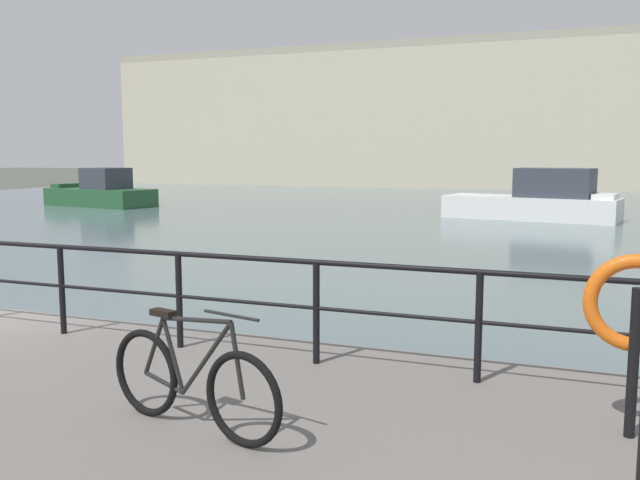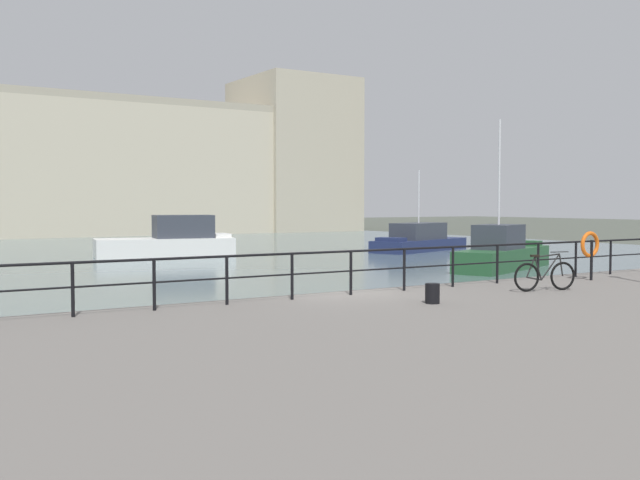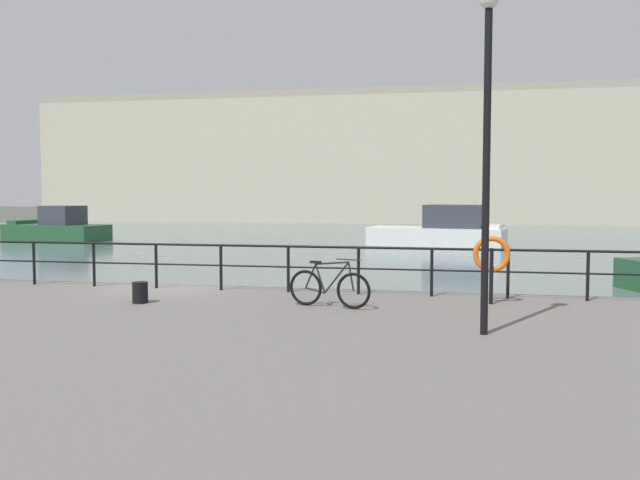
{
  "view_description": "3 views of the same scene",
  "coord_description": "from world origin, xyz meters",
  "px_view_note": "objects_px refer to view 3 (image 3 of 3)",
  "views": [
    {
      "loc": [
        7.14,
        -6.95,
        3.06
      ],
      "look_at": [
        2.95,
        4.09,
        1.56
      ],
      "focal_mm": 37.53,
      "sensor_mm": 36.0,
      "label": 1
    },
    {
      "loc": [
        -10.07,
        -15.24,
        3.12
      ],
      "look_at": [
        2.43,
        4.72,
        1.96
      ],
      "focal_mm": 41.4,
      "sensor_mm": 36.0,
      "label": 2
    },
    {
      "loc": [
        7.18,
        -16.49,
        3.24
      ],
      "look_at": [
        2.42,
        6.12,
        1.67
      ],
      "focal_mm": 40.13,
      "sensor_mm": 36.0,
      "label": 3
    }
  ],
  "objects_px": {
    "moored_white_yacht": "(57,228)",
    "moored_harbor_tender": "(442,231)",
    "quay_lamp_post": "(487,121)",
    "mooring_bollard": "(140,293)",
    "life_ring_stand": "(492,256)",
    "parked_bicycle": "(329,288)",
    "harbor_building": "(459,157)"
  },
  "relations": [
    {
      "from": "moored_white_yacht",
      "to": "life_ring_stand",
      "type": "height_order",
      "value": "life_ring_stand"
    },
    {
      "from": "moored_harbor_tender",
      "to": "parked_bicycle",
      "type": "xyz_separation_m",
      "value": [
        -1.12,
        -29.05,
        0.41
      ]
    },
    {
      "from": "harbor_building",
      "to": "quay_lamp_post",
      "type": "relative_size",
      "value": 14.15
    },
    {
      "from": "life_ring_stand",
      "to": "mooring_bollard",
      "type": "bearing_deg",
      "value": -168.75
    },
    {
      "from": "harbor_building",
      "to": "mooring_bollard",
      "type": "xyz_separation_m",
      "value": [
        -5.41,
        -62.39,
        -5.65
      ]
    },
    {
      "from": "harbor_building",
      "to": "parked_bicycle",
      "type": "relative_size",
      "value": 44.69
    },
    {
      "from": "parked_bicycle",
      "to": "quay_lamp_post",
      "type": "height_order",
      "value": "quay_lamp_post"
    },
    {
      "from": "life_ring_stand",
      "to": "moored_harbor_tender",
      "type": "bearing_deg",
      "value": 94.18
    },
    {
      "from": "harbor_building",
      "to": "quay_lamp_post",
      "type": "bearing_deg",
      "value": -88.68
    },
    {
      "from": "moored_harbor_tender",
      "to": "life_ring_stand",
      "type": "relative_size",
      "value": 5.95
    },
    {
      "from": "moored_white_yacht",
      "to": "moored_harbor_tender",
      "type": "height_order",
      "value": "moored_harbor_tender"
    },
    {
      "from": "parked_bicycle",
      "to": "mooring_bollard",
      "type": "xyz_separation_m",
      "value": [
        -3.92,
        -0.29,
        -0.17
      ]
    },
    {
      "from": "quay_lamp_post",
      "to": "moored_white_yacht",
      "type": "bearing_deg",
      "value": 131.16
    },
    {
      "from": "mooring_bollard",
      "to": "life_ring_stand",
      "type": "height_order",
      "value": "life_ring_stand"
    },
    {
      "from": "quay_lamp_post",
      "to": "life_ring_stand",
      "type": "bearing_deg",
      "value": 86.53
    },
    {
      "from": "moored_white_yacht",
      "to": "moored_harbor_tender",
      "type": "distance_m",
      "value": 25.06
    },
    {
      "from": "parked_bicycle",
      "to": "quay_lamp_post",
      "type": "distance_m",
      "value": 4.75
    },
    {
      "from": "harbor_building",
      "to": "parked_bicycle",
      "type": "bearing_deg",
      "value": -91.37
    },
    {
      "from": "harbor_building",
      "to": "mooring_bollard",
      "type": "bearing_deg",
      "value": -94.95
    },
    {
      "from": "moored_harbor_tender",
      "to": "mooring_bollard",
      "type": "distance_m",
      "value": 29.77
    },
    {
      "from": "moored_white_yacht",
      "to": "life_ring_stand",
      "type": "distance_m",
      "value": 38.62
    },
    {
      "from": "moored_harbor_tender",
      "to": "mooring_bollard",
      "type": "xyz_separation_m",
      "value": [
        -5.04,
        -29.34,
        0.24
      ]
    },
    {
      "from": "moored_white_yacht",
      "to": "parked_bicycle",
      "type": "xyz_separation_m",
      "value": [
        23.93,
        -28.62,
        0.53
      ]
    },
    {
      "from": "mooring_bollard",
      "to": "moored_white_yacht",
      "type": "bearing_deg",
      "value": 124.69
    },
    {
      "from": "moored_white_yacht",
      "to": "quay_lamp_post",
      "type": "relative_size",
      "value": 1.34
    },
    {
      "from": "moored_harbor_tender",
      "to": "parked_bicycle",
      "type": "relative_size",
      "value": 4.8
    },
    {
      "from": "harbor_building",
      "to": "life_ring_stand",
      "type": "relative_size",
      "value": 55.4
    },
    {
      "from": "parked_bicycle",
      "to": "life_ring_stand",
      "type": "height_order",
      "value": "life_ring_stand"
    },
    {
      "from": "moored_white_yacht",
      "to": "parked_bicycle",
      "type": "bearing_deg",
      "value": 140.48
    },
    {
      "from": "moored_white_yacht",
      "to": "mooring_bollard",
      "type": "height_order",
      "value": "moored_white_yacht"
    },
    {
      "from": "moored_white_yacht",
      "to": "parked_bicycle",
      "type": "distance_m",
      "value": 37.31
    },
    {
      "from": "moored_harbor_tender",
      "to": "life_ring_stand",
      "type": "height_order",
      "value": "moored_harbor_tender"
    }
  ]
}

